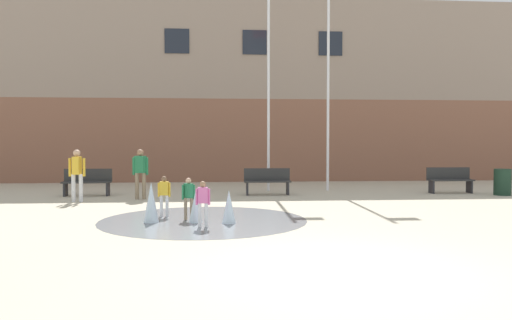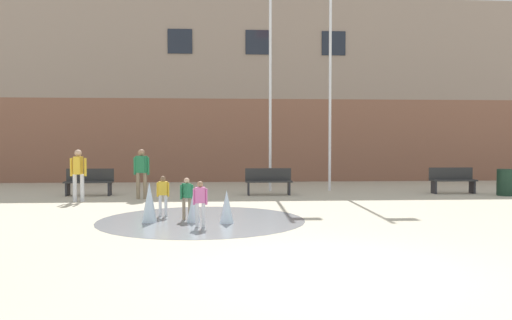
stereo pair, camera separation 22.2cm
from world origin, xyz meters
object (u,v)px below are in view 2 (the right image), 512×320
(trash_can, at_px, (506,182))
(child_running, at_px, (200,200))
(park_bench_far_right, at_px, (452,180))
(flagpole_right, at_px, (331,70))
(park_bench_under_right_flagpole, at_px, (269,181))
(park_bench_left_of_flagpoles, at_px, (89,181))
(teen_by_trashcan, at_px, (78,171))
(adult_in_red, at_px, (141,170))
(child_with_pink_shirt, at_px, (163,193))
(flagpole_left, at_px, (271,73))
(child_in_fountain, at_px, (187,195))

(trash_can, bearing_deg, child_running, -150.47)
(park_bench_far_right, bearing_deg, flagpole_right, 162.42)
(park_bench_under_right_flagpole, relative_size, child_running, 1.62)
(park_bench_left_of_flagpoles, bearing_deg, teen_by_trashcan, -85.17)
(park_bench_under_right_flagpole, distance_m, flagpole_right, 4.93)
(adult_in_red, distance_m, flagpole_right, 7.90)
(child_running, bearing_deg, child_with_pink_shirt, 119.56)
(park_bench_left_of_flagpoles, xyz_separation_m, child_with_pink_shirt, (3.09, -4.99, 0.10))
(park_bench_left_of_flagpoles, bearing_deg, trash_can, -3.81)
(child_running, distance_m, flagpole_left, 9.03)
(child_running, relative_size, child_with_pink_shirt, 1.00)
(park_bench_under_right_flagpole, relative_size, trash_can, 1.78)
(child_with_pink_shirt, bearing_deg, flagpole_right, -128.28)
(child_running, relative_size, flagpole_right, 0.12)
(park_bench_left_of_flagpoles, relative_size, flagpole_right, 0.19)
(park_bench_under_right_flagpole, distance_m, trash_can, 8.06)
(child_running, relative_size, adult_in_red, 0.62)
(flagpole_left, bearing_deg, park_bench_far_right, -11.58)
(teen_by_trashcan, bearing_deg, park_bench_left_of_flagpoles, 7.66)
(park_bench_left_of_flagpoles, distance_m, park_bench_far_right, 12.68)
(flagpole_right, bearing_deg, flagpole_left, 180.00)
(park_bench_left_of_flagpoles, height_order, park_bench_far_right, same)
(park_bench_under_right_flagpole, distance_m, teen_by_trashcan, 6.19)
(park_bench_left_of_flagpoles, bearing_deg, flagpole_left, 11.00)
(adult_in_red, height_order, trash_can, adult_in_red)
(park_bench_left_of_flagpoles, xyz_separation_m, teen_by_trashcan, (0.15, -1.78, 0.45))
(child_in_fountain, xyz_separation_m, trash_can, (10.42, 4.67, -0.13))
(park_bench_under_right_flagpole, height_order, child_in_fountain, child_in_fountain)
(teen_by_trashcan, bearing_deg, child_running, -138.30)
(child_running, relative_size, teen_by_trashcan, 0.62)
(child_with_pink_shirt, relative_size, trash_can, 1.10)
(park_bench_left_of_flagpoles, bearing_deg, park_bench_far_right, -0.32)
(child_running, relative_size, child_in_fountain, 1.00)
(park_bench_far_right, distance_m, teen_by_trashcan, 12.65)
(adult_in_red, relative_size, child_in_fountain, 1.61)
(child_in_fountain, xyz_separation_m, child_with_pink_shirt, (-0.62, 0.62, 0.00))
(child_with_pink_shirt, relative_size, flagpole_right, 0.12)
(child_running, bearing_deg, trash_can, 28.31)
(adult_in_red, distance_m, teen_by_trashcan, 1.90)
(park_bench_far_right, height_order, child_in_fountain, child_in_fountain)
(child_in_fountain, relative_size, flagpole_left, 0.12)
(child_in_fountain, bearing_deg, child_running, 157.53)
(trash_can, bearing_deg, child_with_pink_shirt, -159.85)
(park_bench_under_right_flagpole, xyz_separation_m, teen_by_trashcan, (-5.96, -1.62, 0.45))
(teen_by_trashcan, xyz_separation_m, flagpole_left, (6.18, 3.01, 3.46))
(park_bench_far_right, bearing_deg, park_bench_left_of_flagpoles, 179.68)
(child_running, distance_m, teen_by_trashcan, 6.25)
(child_running, bearing_deg, adult_in_red, 109.96)
(child_in_fountain, bearing_deg, park_bench_under_right_flagpole, -65.50)
(child_with_pink_shirt, bearing_deg, adult_in_red, -70.31)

